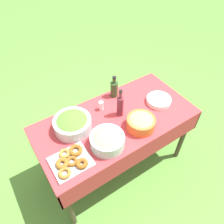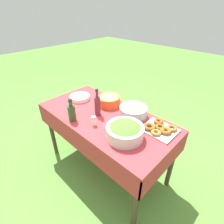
# 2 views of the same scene
# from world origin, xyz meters

# --- Properties ---
(ground_plane) EXTENTS (14.00, 14.00, 0.00)m
(ground_plane) POSITION_xyz_m (0.00, 0.00, 0.00)
(ground_plane) COLOR #568C38
(picnic_table) EXTENTS (1.48, 0.73, 0.78)m
(picnic_table) POSITION_xyz_m (0.00, 0.00, 0.67)
(picnic_table) COLOR #B73338
(picnic_table) RESTS_ON ground_plane
(salad_bowl) EXTENTS (0.33, 0.33, 0.13)m
(salad_bowl) POSITION_xyz_m (-0.37, 0.12, 0.85)
(salad_bowl) COLOR silver
(salad_bowl) RESTS_ON picnic_table
(pasta_bowl) EXTENTS (0.28, 0.28, 0.13)m
(pasta_bowl) POSITION_xyz_m (-0.22, -0.20, 0.85)
(pasta_bowl) COLOR #B2B7BC
(pasta_bowl) RESTS_ON picnic_table
(donut_platter) EXTENTS (0.30, 0.28, 0.05)m
(donut_platter) POSITION_xyz_m (-0.54, -0.18, 0.80)
(donut_platter) COLOR silver
(donut_platter) RESTS_ON picnic_table
(plate_stack) EXTENTS (0.24, 0.24, 0.05)m
(plate_stack) POSITION_xyz_m (0.48, -0.04, 0.80)
(plate_stack) COLOR white
(plate_stack) RESTS_ON picnic_table
(olive_oil_bottle) EXTENTS (0.07, 0.07, 0.24)m
(olive_oil_bottle) POSITION_xyz_m (0.17, 0.28, 0.87)
(olive_oil_bottle) COLOR #2D4723
(olive_oil_bottle) RESTS_ON picnic_table
(wine_bottle) EXTENTS (0.06, 0.06, 0.29)m
(wine_bottle) POSITION_xyz_m (0.07, 0.03, 0.89)
(wine_bottle) COLOR maroon
(wine_bottle) RESTS_ON picnic_table
(bread_bowl) EXTENTS (0.25, 0.25, 0.12)m
(bread_bowl) POSITION_xyz_m (0.13, -0.19, 0.84)
(bread_bowl) COLOR #E05B28
(bread_bowl) RESTS_ON picnic_table
(salt_shaker) EXTENTS (0.04, 0.04, 0.09)m
(salt_shaker) POSITION_xyz_m (-0.04, 0.18, 0.83)
(salt_shaker) COLOR white
(salt_shaker) RESTS_ON picnic_table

